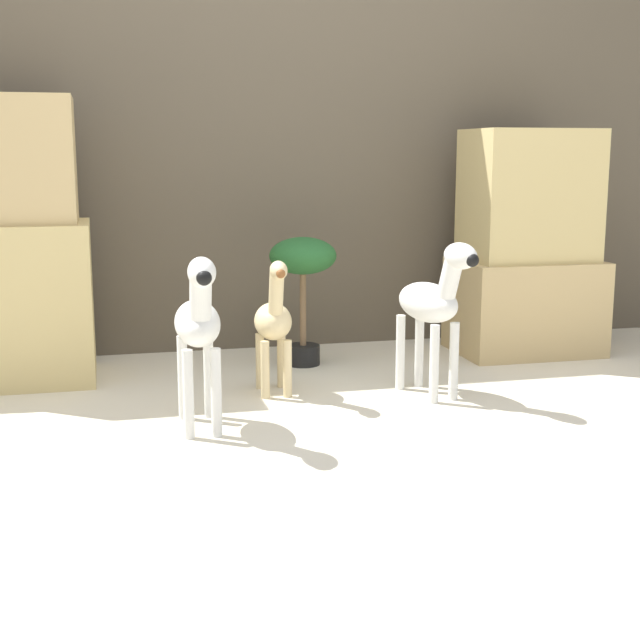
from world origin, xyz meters
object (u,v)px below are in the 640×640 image
at_px(zebra_left, 198,323).
at_px(potted_palm_front, 303,269).
at_px(zebra_right, 434,302).
at_px(giraffe_figurine, 274,322).

xyz_separation_m(zebra_left, potted_palm_front, (0.57, 0.87, 0.06)).
bearing_deg(zebra_left, zebra_right, 13.25).
height_order(zebra_right, zebra_left, same).
height_order(zebra_left, giraffe_figurine, zebra_left).
relative_size(zebra_left, giraffe_figurine, 1.13).
bearing_deg(potted_palm_front, giraffe_figurine, -115.72).
xyz_separation_m(giraffe_figurine, potted_palm_front, (0.22, 0.47, 0.15)).
distance_m(zebra_left, giraffe_figurine, 0.54).
height_order(giraffe_figurine, potted_palm_front, potted_palm_front).
xyz_separation_m(zebra_left, giraffe_figurine, (0.34, 0.41, -0.09)).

